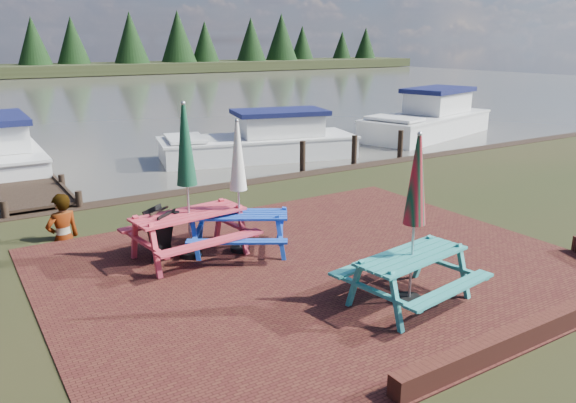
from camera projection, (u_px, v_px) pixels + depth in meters
The scene contains 12 objects.
ground at pixel (353, 287), 9.04m from camera, with size 120.00×120.00×0.00m, color black.
paving at pixel (317, 266), 9.85m from camera, with size 9.00×7.50×0.02m, color #3C1513.
brick_wall at pixel (574, 304), 8.13m from camera, with size 6.21×1.79×0.30m.
water at pixel (22, 97), 39.16m from camera, with size 120.00×60.00×0.02m, color #46433C.
picnic_table_teal at pixel (412, 247), 8.25m from camera, with size 2.07×1.90×2.58m.
picnic_table_red at pixel (188, 206), 10.03m from camera, with size 2.20×2.00×2.80m.
picnic_table_blue at pixel (239, 208), 10.32m from camera, with size 2.33×2.27×2.46m.
chalkboard at pixel (161, 233), 10.13m from camera, with size 0.58×0.83×0.91m.
jetty at pixel (18, 172), 16.40m from camera, with size 1.76×9.08×1.00m.
boat_near at pixel (262, 143), 19.71m from camera, with size 7.17×3.88×1.84m.
boat_far at pixel (429, 121), 24.32m from camera, with size 7.58×4.38×2.24m.
person at pixel (59, 195), 10.95m from camera, with size 0.68×0.44×1.86m, color gray.
Camera 1 is at (-5.30, -6.48, 3.83)m, focal length 35.00 mm.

